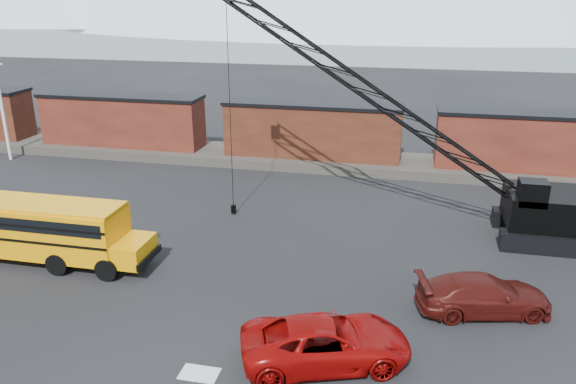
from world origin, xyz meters
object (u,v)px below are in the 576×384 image
at_px(maroon_suv, 484,295).
at_px(crawler_crane, 399,112).
at_px(red_pickup, 326,342).
at_px(school_bus, 34,228).

xyz_separation_m(maroon_suv, crawler_crane, (-4.21, 8.39, 5.95)).
bearing_deg(red_pickup, maroon_suv, -70.71).
bearing_deg(maroon_suv, red_pickup, 114.79).
bearing_deg(crawler_crane, red_pickup, -97.82).
bearing_deg(school_bus, red_pickup, -18.00).
relative_size(maroon_suv, crawler_crane, 0.27).
bearing_deg(red_pickup, crawler_crane, -27.27).
bearing_deg(red_pickup, school_bus, 52.54).
relative_size(red_pickup, maroon_suv, 1.11).
relative_size(school_bus, maroon_suv, 2.06).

